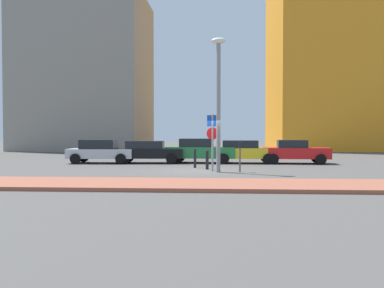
# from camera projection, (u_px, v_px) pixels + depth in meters

# --- Properties ---
(ground_plane) EXTENTS (120.00, 120.00, 0.00)m
(ground_plane) POSITION_uv_depth(u_px,v_px,m) (202.00, 171.00, 21.44)
(ground_plane) COLOR #4C4947
(sidewalk_brick) EXTENTS (40.00, 3.19, 0.14)m
(sidewalk_brick) POSITION_uv_depth(u_px,v_px,m) (195.00, 185.00, 15.26)
(sidewalk_brick) COLOR #93513D
(sidewalk_brick) RESTS_ON ground
(parked_car_silver) EXTENTS (4.11, 2.21, 1.46)m
(parked_car_silver) POSITION_uv_depth(u_px,v_px,m) (101.00, 151.00, 26.54)
(parked_car_silver) COLOR #B7BABF
(parked_car_silver) RESTS_ON ground
(parked_car_black) EXTENTS (4.26, 2.13, 1.38)m
(parked_car_black) POSITION_uv_depth(u_px,v_px,m) (148.00, 151.00, 26.57)
(parked_car_black) COLOR black
(parked_car_black) RESTS_ON ground
(parked_car_green) EXTENTS (4.35, 2.20, 1.53)m
(parked_car_green) POSITION_uv_depth(u_px,v_px,m) (200.00, 150.00, 26.74)
(parked_car_green) COLOR #237238
(parked_car_green) RESTS_ON ground
(parked_car_yellow) EXTENTS (4.00, 1.95, 1.42)m
(parked_car_yellow) POSITION_uv_depth(u_px,v_px,m) (244.00, 151.00, 26.47)
(parked_car_yellow) COLOR gold
(parked_car_yellow) RESTS_ON ground
(parked_car_red) EXTENTS (4.15, 2.11, 1.45)m
(parked_car_red) POSITION_uv_depth(u_px,v_px,m) (295.00, 151.00, 26.16)
(parked_car_red) COLOR red
(parked_car_red) RESTS_ON ground
(parking_sign_post) EXTENTS (0.59, 0.19, 2.80)m
(parking_sign_post) POSITION_uv_depth(u_px,v_px,m) (213.00, 136.00, 20.97)
(parking_sign_post) COLOR gray
(parking_sign_post) RESTS_ON ground
(parking_meter) EXTENTS (0.18, 0.14, 1.46)m
(parking_meter) POSITION_uv_depth(u_px,v_px,m) (240.00, 153.00, 20.79)
(parking_meter) COLOR #4C4C51
(parking_meter) RESTS_ON ground
(street_lamp) EXTENTS (0.70, 0.36, 6.46)m
(street_lamp) POSITION_uv_depth(u_px,v_px,m) (218.00, 93.00, 20.48)
(street_lamp) COLOR gray
(street_lamp) RESTS_ON ground
(traffic_bollard_near) EXTENTS (0.14, 0.14, 1.02)m
(traffic_bollard_near) POSITION_uv_depth(u_px,v_px,m) (195.00, 158.00, 23.09)
(traffic_bollard_near) COLOR black
(traffic_bollard_near) RESTS_ON ground
(traffic_bollard_mid) EXTENTS (0.16, 0.16, 0.98)m
(traffic_bollard_mid) POSITION_uv_depth(u_px,v_px,m) (207.00, 160.00, 22.15)
(traffic_bollard_mid) COLOR black
(traffic_bollard_mid) RESTS_ON ground
(building_colorful_midrise) EXTENTS (14.29, 15.68, 29.09)m
(building_colorful_midrise) POSITION_uv_depth(u_px,v_px,m) (337.00, 19.00, 47.77)
(building_colorful_midrise) COLOR orange
(building_colorful_midrise) RESTS_ON ground
(building_under_construction) EXTENTS (12.88, 11.82, 16.50)m
(building_under_construction) POSITION_uv_depth(u_px,v_px,m) (87.00, 74.00, 46.57)
(building_under_construction) COLOR gray
(building_under_construction) RESTS_ON ground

